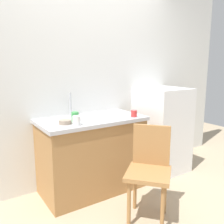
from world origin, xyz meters
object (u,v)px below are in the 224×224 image
cup_white (76,121)px  refrigerator (162,129)px  terracotta_bowl (65,122)px  cup_green (75,117)px  cup_red (134,113)px  chair (149,168)px

cup_white → refrigerator: bearing=8.4°
terracotta_bowl → cup_white: bearing=-57.1°
terracotta_bowl → cup_green: (0.14, 0.07, 0.03)m
cup_red → cup_white: bearing=-179.2°
cup_green → cup_red: 0.69m
terracotta_bowl → cup_green: 0.16m
terracotta_bowl → cup_white: 0.14m
refrigerator → cup_red: refrigerator is taller
refrigerator → cup_white: (-1.39, -0.21, 0.34)m
chair → refrigerator: bearing=89.0°
chair → cup_white: cup_white is taller
refrigerator → chair: size_ratio=1.30×
cup_white → cup_red: cup_white is taller
chair → cup_green: size_ratio=9.07×
refrigerator → cup_red: bearing=-163.4°
terracotta_bowl → cup_red: 0.81m
refrigerator → cup_green: 1.36m
cup_green → refrigerator: bearing=1.1°
refrigerator → terracotta_bowl: bearing=-176.4°
cup_red → refrigerator: bearing=16.6°
cup_green → cup_red: size_ratio=1.31×
cup_white → terracotta_bowl: bearing=122.9°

